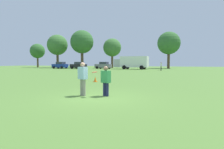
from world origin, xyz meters
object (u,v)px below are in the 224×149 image
(parked_car_center, at_px, (103,65))
(box_truck, at_px, (132,62))
(parked_car_near_left, at_px, (60,65))
(player_defender, at_px, (106,79))
(bystander_sideline_watcher, at_px, (161,66))
(player_thrower, at_px, (83,77))
(traffic_cone, at_px, (95,79))
(frisbee, at_px, (95,72))
(parked_car_mid_left, at_px, (79,65))

(parked_car_center, distance_m, box_truck, 7.66)
(parked_car_near_left, xyz_separation_m, parked_car_center, (11.59, 2.34, 0.00))
(player_defender, distance_m, box_truck, 38.60)
(bystander_sideline_watcher, bearing_deg, player_thrower, -92.49)
(player_thrower, bearing_deg, traffic_cone, 108.61)
(player_thrower, relative_size, frisbee, 6.31)
(bystander_sideline_watcher, bearing_deg, parked_car_mid_left, 169.96)
(traffic_cone, relative_size, bystander_sideline_watcher, 0.27)
(player_defender, height_order, parked_car_mid_left, parked_car_mid_left)
(player_defender, distance_m, parked_car_mid_left, 41.22)
(player_thrower, relative_size, traffic_cone, 3.59)
(frisbee, relative_size, bystander_sideline_watcher, 0.16)
(player_thrower, xyz_separation_m, bystander_sideline_watcher, (1.39, 32.04, 0.02))
(player_defender, distance_m, parked_car_center, 40.68)
(frisbee, relative_size, box_truck, 0.03)
(player_defender, height_order, box_truck, box_truck)
(player_thrower, distance_m, parked_car_center, 40.54)
(player_thrower, relative_size, parked_car_near_left, 0.40)
(player_defender, relative_size, parked_car_center, 0.35)
(parked_car_center, xyz_separation_m, bystander_sideline_watcher, (15.19, -6.08, 0.06))
(parked_car_near_left, height_order, parked_car_mid_left, same)
(player_thrower, distance_m, traffic_cone, 7.07)
(parked_car_mid_left, bearing_deg, box_truck, 9.95)
(traffic_cone, distance_m, box_truck, 31.80)
(frisbee, bearing_deg, bystander_sideline_watcher, 88.73)
(frisbee, height_order, traffic_cone, frisbee)
(parked_car_center, bearing_deg, frisbee, -69.22)
(player_thrower, relative_size, player_defender, 1.12)
(parked_car_center, xyz_separation_m, box_truck, (7.61, 0.06, 0.83))
(player_thrower, distance_m, player_defender, 1.20)
(parked_car_center, bearing_deg, parked_car_near_left, -168.60)
(parked_car_near_left, relative_size, parked_car_mid_left, 1.00)
(frisbee, relative_size, parked_car_near_left, 0.06)
(player_defender, xyz_separation_m, box_truck, (-7.34, 37.89, 0.90))
(parked_car_center, distance_m, bystander_sideline_watcher, 16.36)
(parked_car_center, bearing_deg, traffic_cone, -69.83)
(player_thrower, relative_size, parked_car_center, 0.40)
(player_thrower, height_order, traffic_cone, player_thrower)
(box_truck, xyz_separation_m, bystander_sideline_watcher, (7.58, -6.14, -0.76))
(traffic_cone, relative_size, parked_car_center, 0.11)
(player_thrower, distance_m, box_truck, 38.68)
(frisbee, distance_m, box_truck, 38.82)
(player_defender, relative_size, bystander_sideline_watcher, 0.88)
(traffic_cone, relative_size, box_truck, 0.06)
(frisbee, height_order, box_truck, box_truck)
(parked_car_mid_left, distance_m, bystander_sideline_watcher, 21.53)
(traffic_cone, height_order, box_truck, box_truck)
(frisbee, bearing_deg, box_truck, 100.19)
(parked_car_near_left, bearing_deg, parked_car_center, 11.40)
(player_defender, bearing_deg, frisbee, -145.76)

